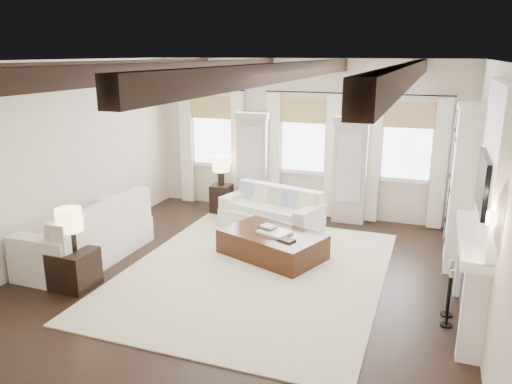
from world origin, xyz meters
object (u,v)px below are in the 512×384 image
(sofa_back, at_px, (273,213))
(sofa_left, at_px, (91,237))
(side_table_back, at_px, (222,199))
(side_table_front, at_px, (74,269))
(ottoman, at_px, (272,245))

(sofa_back, relative_size, sofa_left, 0.89)
(sofa_back, xyz_separation_m, side_table_back, (-1.37, 0.67, -0.03))
(side_table_back, bearing_deg, sofa_back, -26.20)
(side_table_front, xyz_separation_m, side_table_back, (0.57, 3.99, 0.02))
(sofa_back, relative_size, ottoman, 1.27)
(side_table_back, bearing_deg, sofa_left, -107.42)
(sofa_left, xyz_separation_m, ottoman, (2.75, 1.14, -0.19))
(sofa_left, distance_m, side_table_back, 3.23)
(sofa_back, distance_m, sofa_left, 3.36)
(ottoman, bearing_deg, sofa_left, -136.59)
(sofa_left, relative_size, side_table_front, 4.14)
(ottoman, height_order, side_table_back, side_table_back)
(sofa_left, bearing_deg, ottoman, 22.44)
(sofa_left, xyz_separation_m, side_table_back, (0.97, 3.08, -0.10))
(ottoman, xyz_separation_m, side_table_front, (-2.35, -2.04, 0.07))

